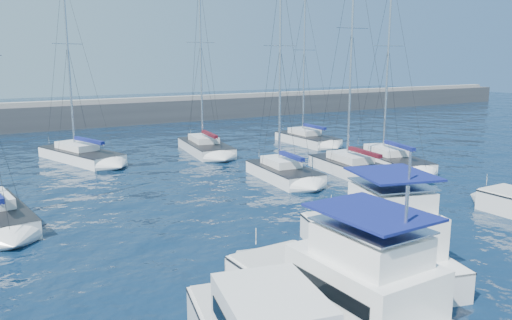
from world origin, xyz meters
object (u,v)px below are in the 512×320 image
sailboat_back_a (80,155)px  sailboat_back_b (205,147)px  sailboat_mid_c (283,172)px  sailboat_mid_d (353,167)px  motor_yacht_stbd_inner (378,243)px  sailboat_mid_e (388,160)px  motor_yacht_port_inner (347,299)px  sailboat_back_c (307,139)px

sailboat_back_a → sailboat_back_b: sailboat_back_b is taller
sailboat_mid_c → sailboat_mid_d: (5.51, -1.35, 0.00)m
sailboat_back_b → motor_yacht_stbd_inner: bearing=-92.1°
sailboat_mid_e → sailboat_back_a: size_ratio=0.98×
sailboat_mid_e → sailboat_mid_d: bearing=-155.8°
motor_yacht_port_inner → sailboat_back_c: 36.72m
motor_yacht_port_inner → sailboat_back_a: (-1.12, 33.04, -0.61)m
sailboat_mid_c → sailboat_back_c: bearing=53.2°
sailboat_mid_d → sailboat_back_a: size_ratio=1.10×
sailboat_back_a → motor_yacht_stbd_inner: bearing=-96.7°
sailboat_mid_d → sailboat_back_c: 14.27m
sailboat_mid_c → sailboat_mid_e: sailboat_mid_e is taller
motor_yacht_port_inner → sailboat_mid_d: 22.98m
motor_yacht_port_inner → sailboat_back_b: sailboat_back_b is taller
motor_yacht_stbd_inner → sailboat_mid_d: bearing=67.4°
sailboat_back_c → motor_yacht_port_inner: bearing=-123.0°
motor_yacht_port_inner → sailboat_mid_e: size_ratio=0.59×
sailboat_back_a → sailboat_back_b: (10.95, -2.00, 0.01)m
sailboat_mid_d → sailboat_back_a: sailboat_mid_d is taller
sailboat_mid_c → motor_yacht_port_inner: bearing=-112.7°
sailboat_mid_c → sailboat_back_b: sailboat_back_b is taller
motor_yacht_stbd_inner → sailboat_mid_d: size_ratio=0.51×
sailboat_mid_d → sailboat_back_c: bearing=75.0°
sailboat_mid_e → motor_yacht_port_inner: bearing=-124.2°
motor_yacht_stbd_inner → sailboat_back_c: size_ratio=0.58×
motor_yacht_port_inner → sailboat_back_c: sailboat_back_c is taller
motor_yacht_stbd_inner → motor_yacht_port_inner: bearing=-128.9°
motor_yacht_stbd_inner → sailboat_mid_d: sailboat_mid_d is taller
motor_yacht_stbd_inner → sailboat_mid_e: 21.38m
motor_yacht_port_inner → sailboat_mid_e: sailboat_mid_e is taller
motor_yacht_stbd_inner → sailboat_mid_e: size_ratio=0.57×
motor_yacht_port_inner → sailboat_mid_d: size_ratio=0.52×
sailboat_mid_e → sailboat_mid_c: bearing=-168.8°
motor_yacht_port_inner → sailboat_back_a: sailboat_back_a is taller
sailboat_mid_e → sailboat_back_b: sailboat_back_b is taller
motor_yacht_stbd_inner → sailboat_mid_e: bearing=59.2°
sailboat_mid_c → motor_yacht_stbd_inner: bearing=-104.1°
sailboat_mid_c → sailboat_back_b: bearing=97.0°
sailboat_mid_d → motor_yacht_stbd_inner: bearing=-121.1°
motor_yacht_stbd_inner → sailboat_back_a: bearing=116.7°
motor_yacht_port_inner → sailboat_back_a: 33.07m
motor_yacht_port_inner → sailboat_mid_e: bearing=40.6°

